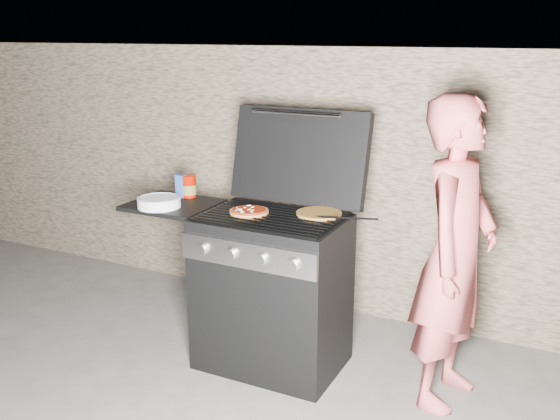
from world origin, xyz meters
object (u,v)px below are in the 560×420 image
at_px(sauce_jar, 189,186).
at_px(person, 455,255).
at_px(pizza_topped, 249,211).
at_px(gas_grill, 235,284).

relative_size(sauce_jar, person, 0.09).
distance_m(pizza_topped, person, 1.14).
bearing_deg(pizza_topped, sauce_jar, 162.06).
xyz_separation_m(gas_grill, person, (1.24, 0.11, 0.35)).
relative_size(gas_grill, pizza_topped, 6.08).
bearing_deg(person, pizza_topped, 104.00).
bearing_deg(pizza_topped, gas_grill, 175.85).
xyz_separation_m(gas_grill, sauce_jar, (-0.41, 0.16, 0.52)).
bearing_deg(pizza_topped, person, 5.87).
height_order(pizza_topped, person, person).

